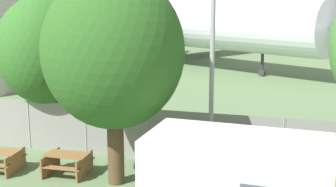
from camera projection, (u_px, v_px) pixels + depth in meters
The scene contains 7 objects.
perimeter_fence at pixel (147, 134), 17.92m from camera, with size 56.07×0.07×2.02m.
airplane at pixel (168, 21), 42.13m from camera, with size 36.43×28.89×12.52m.
portable_cabin at pixel (237, 186), 12.28m from camera, with size 4.88×2.71×2.69m.
picnic_bench_open_grass at pixel (67, 162), 16.55m from camera, with size 1.56×1.45×0.76m.
tree_near_hangar at pixel (47, 50), 19.09m from camera, with size 4.08×4.08×6.29m.
tree_behind_benches at pixel (113, 52), 14.97m from camera, with size 4.60×4.60×7.03m.
light_mast at pixel (213, 23), 15.31m from camera, with size 0.44×0.44×8.93m.
Camera 1 is at (5.36, -5.83, 6.29)m, focal length 50.00 mm.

